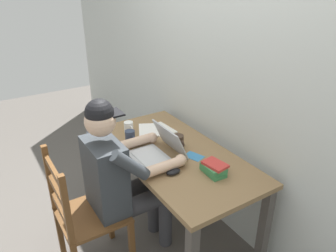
# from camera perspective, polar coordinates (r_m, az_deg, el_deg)

# --- Properties ---
(ground_plane) EXTENTS (8.00, 8.00, 0.00)m
(ground_plane) POSITION_cam_1_polar(r_m,az_deg,el_deg) (2.78, 0.92, -17.83)
(ground_plane) COLOR #56514C
(back_wall) EXTENTS (6.00, 0.04, 2.60)m
(back_wall) POSITION_cam_1_polar(r_m,az_deg,el_deg) (2.37, 10.02, 10.24)
(back_wall) COLOR beige
(back_wall) RESTS_ON ground
(desk) EXTENTS (1.39, 0.70, 0.74)m
(desk) POSITION_cam_1_polar(r_m,az_deg,el_deg) (2.39, 1.02, -6.70)
(desk) COLOR olive
(desk) RESTS_ON ground
(seated_person) EXTENTS (0.50, 0.60, 1.25)m
(seated_person) POSITION_cam_1_polar(r_m,az_deg,el_deg) (2.19, -8.39, -8.54)
(seated_person) COLOR #33383D
(seated_person) RESTS_ON ground
(wooden_chair) EXTENTS (0.42, 0.42, 0.95)m
(wooden_chair) POSITION_cam_1_polar(r_m,az_deg,el_deg) (2.26, -14.72, -15.22)
(wooden_chair) COLOR brown
(wooden_chair) RESTS_ON ground
(laptop) EXTENTS (0.33, 0.33, 0.22)m
(laptop) POSITION_cam_1_polar(r_m,az_deg,el_deg) (2.25, -1.77, -4.36)
(laptop) COLOR #ADAFB2
(laptop) RESTS_ON desk
(computer_mouse) EXTENTS (0.06, 0.10, 0.03)m
(computer_mouse) POSITION_cam_1_polar(r_m,az_deg,el_deg) (2.09, 0.96, -8.11)
(computer_mouse) COLOR black
(computer_mouse) RESTS_ON desk
(coffee_mug_white) EXTENTS (0.11, 0.07, 0.09)m
(coffee_mug_white) POSITION_cam_1_polar(r_m,az_deg,el_deg) (2.61, -6.98, -0.24)
(coffee_mug_white) COLOR white
(coffee_mug_white) RESTS_ON desk
(coffee_mug_dark) EXTENTS (0.11, 0.08, 0.10)m
(coffee_mug_dark) POSITION_cam_1_polar(r_m,az_deg,el_deg) (2.45, -6.71, -1.95)
(coffee_mug_dark) COLOR #2D384C
(coffee_mug_dark) RESTS_ON desk
(coffee_mug_spare) EXTENTS (0.12, 0.08, 0.10)m
(coffee_mug_spare) POSITION_cam_1_polar(r_m,az_deg,el_deg) (2.38, 1.83, -2.76)
(coffee_mug_spare) COLOR #38281E
(coffee_mug_spare) RESTS_ON desk
(book_stack_main) EXTENTS (0.18, 0.13, 0.08)m
(book_stack_main) POSITION_cam_1_polar(r_m,az_deg,el_deg) (2.10, 8.12, -7.44)
(book_stack_main) COLOR #38844C
(book_stack_main) RESTS_ON desk
(paper_pile_near_laptop) EXTENTS (0.29, 0.27, 0.01)m
(paper_pile_near_laptop) POSITION_cam_1_polar(r_m,az_deg,el_deg) (2.65, -3.23, -0.72)
(paper_pile_near_laptop) COLOR white
(paper_pile_near_laptop) RESTS_ON desk
(paper_pile_back_corner) EXTENTS (0.25, 0.16, 0.01)m
(paper_pile_back_corner) POSITION_cam_1_polar(r_m,az_deg,el_deg) (2.66, -1.05, -0.56)
(paper_pile_back_corner) COLOR silver
(paper_pile_back_corner) RESTS_ON desk
(landscape_photo_print) EXTENTS (0.15, 0.13, 0.00)m
(landscape_photo_print) POSITION_cam_1_polar(r_m,az_deg,el_deg) (2.29, 4.62, -5.37)
(landscape_photo_print) COLOR teal
(landscape_photo_print) RESTS_ON desk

